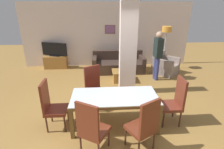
% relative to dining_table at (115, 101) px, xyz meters
% --- Properties ---
extents(ground_plane, '(18.00, 18.00, 0.00)m').
position_rel_dining_table_xyz_m(ground_plane, '(0.00, 0.00, -0.60)').
color(ground_plane, olive).
extents(back_wall, '(7.20, 0.09, 2.70)m').
position_rel_dining_table_xyz_m(back_wall, '(0.00, 4.31, 0.75)').
color(back_wall, silver).
rests_on(back_wall, ground_plane).
extents(divider_pillar, '(0.47, 0.32, 2.70)m').
position_rel_dining_table_xyz_m(divider_pillar, '(0.51, 1.57, 0.75)').
color(divider_pillar, silver).
rests_on(divider_pillar, ground_plane).
extents(dining_table, '(1.89, 0.89, 0.74)m').
position_rel_dining_table_xyz_m(dining_table, '(0.00, 0.00, 0.00)').
color(dining_table, brown).
rests_on(dining_table, ground_plane).
extents(dining_chair_head_left, '(0.46, 0.46, 1.11)m').
position_rel_dining_table_xyz_m(dining_chair_head_left, '(-1.37, 0.00, -0.02)').
color(dining_chair_head_left, maroon).
rests_on(dining_chair_head_left, ground_plane).
extents(dining_chair_near_left, '(0.63, 0.63, 1.11)m').
position_rel_dining_table_xyz_m(dining_chair_near_left, '(-0.47, -0.82, -0.02)').
color(dining_chair_near_left, maroon).
rests_on(dining_chair_near_left, ground_plane).
extents(dining_chair_head_right, '(0.46, 0.46, 1.11)m').
position_rel_dining_table_xyz_m(dining_chair_head_right, '(1.36, 0.00, -0.02)').
color(dining_chair_head_right, maroon).
rests_on(dining_chair_head_right, ground_plane).
extents(dining_chair_near_right, '(0.63, 0.63, 1.11)m').
position_rel_dining_table_xyz_m(dining_chair_near_right, '(0.47, -0.80, -0.02)').
color(dining_chair_near_right, maroon).
rests_on(dining_chair_near_right, ground_plane).
extents(dining_chair_far_left, '(0.62, 0.62, 1.11)m').
position_rel_dining_table_xyz_m(dining_chair_far_left, '(-0.47, 0.86, -0.02)').
color(dining_chair_far_left, maroon).
rests_on(dining_chair_far_left, ground_plane).
extents(sofa, '(2.09, 0.92, 0.80)m').
position_rel_dining_table_xyz_m(sofa, '(0.43, 3.47, -0.32)').
color(sofa, '#403028').
rests_on(sofa, ground_plane).
extents(armchair, '(1.17, 1.17, 0.84)m').
position_rel_dining_table_xyz_m(armchair, '(2.25, 3.11, -0.31)').
color(armchair, gray).
rests_on(armchair, ground_plane).
extents(coffee_table, '(0.65, 0.60, 0.38)m').
position_rel_dining_table_xyz_m(coffee_table, '(0.44, 2.45, -0.40)').
color(coffee_table, '#A67735').
rests_on(coffee_table, ground_plane).
extents(bottle, '(0.06, 0.06, 0.30)m').
position_rel_dining_table_xyz_m(bottle, '(0.51, 2.41, -0.10)').
color(bottle, '#B2B7BC').
rests_on(bottle, coffee_table).
extents(tv_stand, '(0.95, 0.40, 0.54)m').
position_rel_dining_table_xyz_m(tv_stand, '(-2.23, 4.03, -0.33)').
color(tv_stand, '#AB7538').
rests_on(tv_stand, ground_plane).
extents(tv_screen, '(1.10, 0.41, 0.57)m').
position_rel_dining_table_xyz_m(tv_screen, '(-2.23, 4.03, 0.22)').
color(tv_screen, black).
rests_on(tv_screen, tv_stand).
extents(floor_lamp, '(0.38, 0.38, 1.78)m').
position_rel_dining_table_xyz_m(floor_lamp, '(2.37, 3.62, 0.91)').
color(floor_lamp, '#B7B7BC').
rests_on(floor_lamp, ground_plane).
extents(standing_person, '(0.24, 0.39, 1.75)m').
position_rel_dining_table_xyz_m(standing_person, '(1.72, 2.53, 0.41)').
color(standing_person, navy).
rests_on(standing_person, ground_plane).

